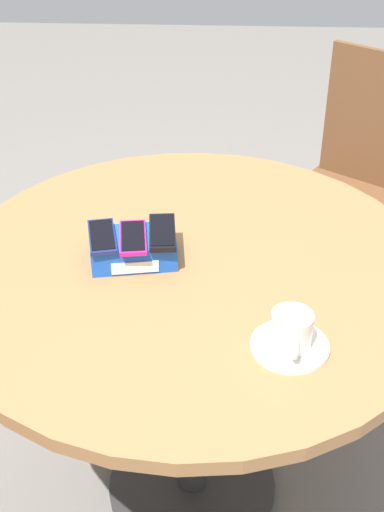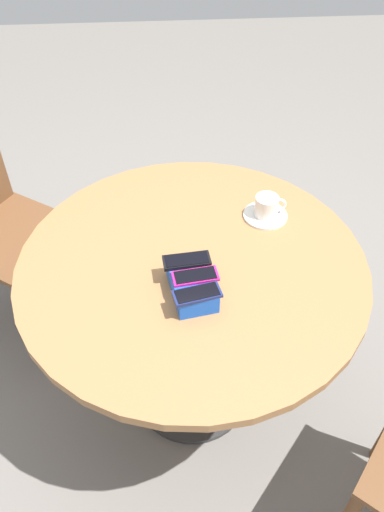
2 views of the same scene
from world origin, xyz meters
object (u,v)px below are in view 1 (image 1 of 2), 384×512
phone_black (162,232)px  saucer (290,346)px  phone_box (133,248)px  phone_navy (102,236)px  chair_far_side (356,201)px  phone_magenta (133,236)px  round_table (192,307)px  coffee_cup (292,330)px

phone_black → saucer: (0.24, -0.27, -0.06)m
phone_box → phone_navy: 0.07m
phone_navy → chair_far_side: bearing=47.1°
phone_magenta → chair_far_side: (0.58, 0.69, -0.31)m
round_table → saucer: 0.33m
round_table → phone_box: 0.19m
phone_box → phone_black: (0.06, 0.01, 0.04)m
round_table → coffee_cup: bearing=-53.6°
phone_navy → phone_magenta: size_ratio=1.03×
round_table → phone_box: size_ratio=5.42×
round_table → phone_black: bearing=162.8°
saucer → coffee_cup: 0.04m
round_table → phone_magenta: bearing=178.1°
round_table → chair_far_side: (0.47, 0.70, -0.13)m
phone_black → coffee_cup: 0.36m
phone_magenta → coffee_cup: (0.30, -0.25, -0.02)m
phone_navy → coffee_cup: 0.44m
saucer → phone_box: bearing=139.9°
round_table → coffee_cup: size_ratio=10.06×
round_table → phone_magenta: (-0.12, 0.00, 0.18)m
phone_navy → phone_magenta: 0.06m
phone_navy → coffee_cup: size_ratio=1.30×
phone_box → phone_magenta: phone_magenta is taller
round_table → phone_navy: (-0.18, 0.00, 0.18)m
round_table → saucer: bearing=-53.4°
phone_black → coffee_cup: coffee_cup is taller
phone_box → phone_navy: bearing=-174.2°
phone_box → phone_magenta: 0.03m
chair_far_side → phone_navy: bearing=-132.9°
round_table → phone_navy: 0.25m
phone_magenta → saucer: phone_magenta is taller
phone_navy → saucer: size_ratio=0.94×
phone_box → round_table: bearing=-4.3°
phone_black → phone_magenta: bearing=-165.6°
phone_black → chair_far_side: bearing=52.2°
phone_navy → phone_magenta: same height
coffee_cup → saucer: bearing=93.0°
saucer → chair_far_side: size_ratio=0.16×
phone_navy → phone_magenta: bearing=1.1°
saucer → coffee_cup: coffee_cup is taller
phone_navy → coffee_cup: bearing=-34.6°
phone_box → phone_black: bearing=9.3°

